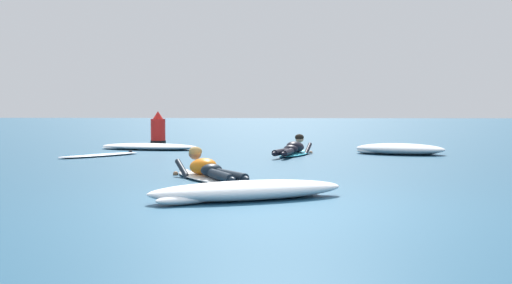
# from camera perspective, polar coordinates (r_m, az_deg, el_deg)

# --- Properties ---
(ground_plane) EXTENTS (120.00, 120.00, 0.00)m
(ground_plane) POSITION_cam_1_polar(r_m,az_deg,el_deg) (16.92, 3.44, -0.73)
(ground_plane) COLOR navy
(surfer_near) EXTENTS (1.57, 2.34, 0.54)m
(surfer_near) POSITION_cam_1_polar(r_m,az_deg,el_deg) (9.77, -4.52, -2.64)
(surfer_near) COLOR white
(surfer_near) RESTS_ON ground
(surfer_far) EXTENTS (0.99, 2.47, 0.53)m
(surfer_far) POSITION_cam_1_polar(r_m,az_deg,el_deg) (14.83, 3.45, -0.69)
(surfer_far) COLOR #2DB2D1
(surfer_far) RESTS_ON ground
(drifting_surfboard) EXTENTS (1.68, 2.08, 0.16)m
(drifting_surfboard) POSITION_cam_1_polar(r_m,az_deg,el_deg) (15.04, -14.04, -1.15)
(drifting_surfboard) COLOR silver
(drifting_surfboard) RESTS_ON ground
(whitewater_front) EXTENTS (2.94, 1.59, 0.17)m
(whitewater_front) POSITION_cam_1_polar(r_m,az_deg,el_deg) (17.25, -9.70, -0.42)
(whitewater_front) COLOR white
(whitewater_front) RESTS_ON ground
(whitewater_mid_left) EXTENTS (2.43, 1.84, 0.27)m
(whitewater_mid_left) POSITION_cam_1_polar(r_m,az_deg,el_deg) (15.65, 13.00, -0.64)
(whitewater_mid_left) COLOR white
(whitewater_mid_left) RESTS_ON ground
(whitewater_mid_right) EXTENTS (2.51, 1.60, 0.24)m
(whitewater_mid_right) POSITION_cam_1_polar(r_m,az_deg,el_deg) (7.61, -0.75, -4.48)
(whitewater_mid_right) COLOR white
(whitewater_mid_right) RESTS_ON ground
(channel_marker_buoy) EXTENTS (0.48, 0.48, 1.04)m
(channel_marker_buoy) POSITION_cam_1_polar(r_m,az_deg,el_deg) (19.81, -8.93, 0.99)
(channel_marker_buoy) COLOR red
(channel_marker_buoy) RESTS_ON ground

